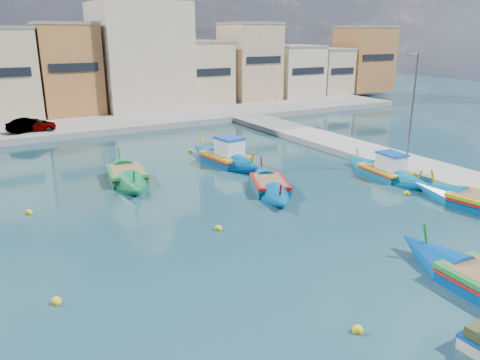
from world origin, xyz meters
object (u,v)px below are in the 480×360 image
object	(u,v)px
luzzu_turquoise_cabin	(385,172)
luzzu_cyan_mid	(270,186)
church_block	(139,40)
quay_street_lamp	(412,109)
luzzu_blue_cabin	(226,159)
luzzu_green	(127,176)

from	to	relation	value
luzzu_turquoise_cabin	luzzu_cyan_mid	distance (m)	8.40
church_block	luzzu_turquoise_cabin	world-z (taller)	church_block
quay_street_lamp	luzzu_cyan_mid	bearing A→B (deg)	174.19
church_block	quay_street_lamp	world-z (taller)	church_block
quay_street_lamp	luzzu_cyan_mid	size ratio (longest dim) A/B	0.97
luzzu_blue_cabin	church_block	bearing A→B (deg)	84.15
luzzu_turquoise_cabin	church_block	bearing A→B (deg)	98.24
luzzu_cyan_mid	luzzu_turquoise_cabin	bearing A→B (deg)	-10.67
quay_street_lamp	luzzu_blue_cabin	size ratio (longest dim) A/B	0.87
quay_street_lamp	church_block	bearing A→B (deg)	102.35
luzzu_turquoise_cabin	quay_street_lamp	bearing A→B (deg)	10.77
quay_street_lamp	luzzu_turquoise_cabin	bearing A→B (deg)	-169.23
church_block	luzzu_green	size ratio (longest dim) A/B	2.18
quay_street_lamp	luzzu_cyan_mid	xyz separation A→B (m)	(-10.70, 1.09, -4.08)
luzzu_turquoise_cabin	luzzu_green	xyz separation A→B (m)	(-15.22, 7.91, -0.04)
luzzu_cyan_mid	luzzu_green	distance (m)	9.43
church_block	luzzu_blue_cabin	distance (m)	27.54
luzzu_blue_cabin	luzzu_cyan_mid	size ratio (longest dim) A/B	1.11
luzzu_turquoise_cabin	luzzu_blue_cabin	world-z (taller)	luzzu_blue_cabin
church_block	luzzu_cyan_mid	bearing A→B (deg)	-95.65
quay_street_lamp	luzzu_green	distance (m)	19.60
church_block	luzzu_blue_cabin	world-z (taller)	church_block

